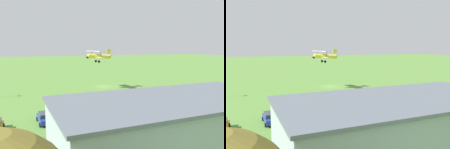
% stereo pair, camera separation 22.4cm
% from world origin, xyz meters
% --- Properties ---
extents(ground_plane, '(400.00, 400.00, 0.00)m').
position_xyz_m(ground_plane, '(0.00, 0.00, 0.00)').
color(ground_plane, '#568438').
extents(hangar, '(29.11, 14.79, 5.53)m').
position_xyz_m(hangar, '(4.61, 38.92, 2.77)').
color(hangar, '#99A3AD').
rests_on(hangar, ground_plane).
extents(biplane, '(7.30, 8.44, 3.51)m').
position_xyz_m(biplane, '(2.92, 4.33, 8.97)').
color(biplane, yellow).
extents(car_white, '(2.22, 4.25, 1.56)m').
position_xyz_m(car_white, '(-7.76, 25.36, 0.82)').
color(car_white, white).
rests_on(car_white, ground_plane).
extents(car_blue, '(2.33, 4.65, 1.60)m').
position_xyz_m(car_blue, '(18.41, 26.28, 0.83)').
color(car_blue, '#23389E').
rests_on(car_blue, ground_plane).
extents(person_beside_truck, '(0.41, 0.41, 1.72)m').
position_xyz_m(person_beside_truck, '(15.49, 27.67, 0.86)').
color(person_beside_truck, '#B23333').
rests_on(person_beside_truck, ground_plane).
extents(person_watching_takeoff, '(0.47, 0.47, 1.74)m').
position_xyz_m(person_watching_takeoff, '(4.66, 23.15, 0.87)').
color(person_watching_takeoff, orange).
rests_on(person_watching_takeoff, ground_plane).
extents(person_near_hangar_door, '(0.53, 0.53, 1.64)m').
position_xyz_m(person_near_hangar_door, '(-4.20, 23.53, 0.82)').
color(person_near_hangar_door, '#B23333').
rests_on(person_near_hangar_door, ground_plane).
extents(person_at_fence_line, '(0.46, 0.46, 1.55)m').
position_xyz_m(person_at_fence_line, '(-7.81, 29.55, 0.76)').
color(person_at_fence_line, '#33723F').
rests_on(person_at_fence_line, ground_plane).
extents(person_by_parked_cars, '(0.46, 0.46, 1.78)m').
position_xyz_m(person_by_parked_cars, '(7.18, 21.92, 0.89)').
color(person_by_parked_cars, '#B23333').
rests_on(person_by_parked_cars, ground_plane).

